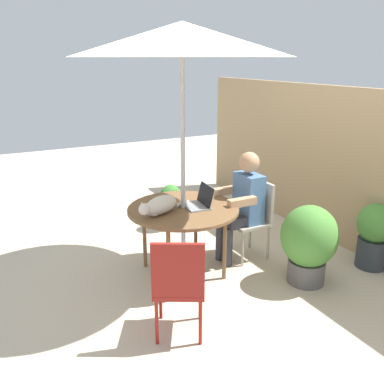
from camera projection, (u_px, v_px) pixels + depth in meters
The scene contains 12 objects.
ground_plane at pixel (184, 272), 4.39m from camera, with size 14.00×14.00×0.00m, color beige.
fence_back at pixel (332, 165), 4.99m from camera, with size 5.25×0.08×1.86m, color tan.
patio_table at pixel (183, 213), 4.18m from camera, with size 1.12×1.12×0.73m.
patio_umbrella at pixel (182, 40), 3.68m from camera, with size 2.01×2.01×2.47m.
chair_occupied at pixel (254, 213), 4.62m from camera, with size 0.40×0.40×0.87m.
chair_empty at pixel (179, 281), 3.21m from camera, with size 0.54×0.54×0.87m.
person_seated at pixel (243, 201), 4.50m from camera, with size 0.48×0.48×1.21m.
laptop at pixel (201, 200), 4.19m from camera, with size 0.32×0.28×0.21m.
cat at pixel (159, 206), 3.98m from camera, with size 0.34×0.62×0.17m.
potted_plant_near_fence at pixel (309, 241), 4.07m from camera, with size 0.56×0.56×0.81m.
potted_plant_by_chair at pixel (171, 205), 5.46m from camera, with size 0.31×0.31×0.59m.
potted_plant_corner at pixel (374, 234), 4.40m from camera, with size 0.38×0.38×0.72m.
Camera 1 is at (3.51, -1.74, 2.16)m, focal length 38.87 mm.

